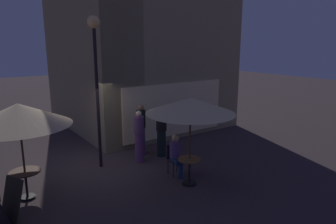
{
  "coord_description": "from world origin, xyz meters",
  "views": [
    {
      "loc": [
        -3.19,
        -8.67,
        3.84
      ],
      "look_at": [
        2.37,
        -0.84,
        1.66
      ],
      "focal_mm": 32.56,
      "sensor_mm": 36.0,
      "label": 1
    }
  ],
  "objects_px": {
    "cafe_table_0": "(189,167)",
    "patron_standing_1": "(161,133)",
    "patio_umbrella_0": "(190,106)",
    "patio_umbrella_1": "(18,115)",
    "patron_standing_2": "(139,137)",
    "patron_seated_0": "(176,153)",
    "patron_standing_3": "(141,129)",
    "cafe_chair_0": "(174,156)",
    "menu_sandwich_board": "(4,205)",
    "cafe_table_1": "(26,178)",
    "street_lamp_near_corner": "(95,58)"
  },
  "relations": [
    {
      "from": "cafe_table_0",
      "to": "patron_standing_1",
      "type": "bearing_deg",
      "value": 75.13
    },
    {
      "from": "patio_umbrella_0",
      "to": "patio_umbrella_1",
      "type": "height_order",
      "value": "patio_umbrella_1"
    },
    {
      "from": "patio_umbrella_1",
      "to": "patron_standing_2",
      "type": "distance_m",
      "value": 3.79
    },
    {
      "from": "patron_seated_0",
      "to": "patron_standing_2",
      "type": "bearing_deg",
      "value": -162.23
    },
    {
      "from": "patio_umbrella_1",
      "to": "patron_seated_0",
      "type": "distance_m",
      "value": 4.3
    },
    {
      "from": "patio_umbrella_1",
      "to": "patron_seated_0",
      "type": "relative_size",
      "value": 1.97
    },
    {
      "from": "patron_standing_2",
      "to": "patron_standing_3",
      "type": "distance_m",
      "value": 0.72
    },
    {
      "from": "patron_standing_1",
      "to": "patron_standing_3",
      "type": "xyz_separation_m",
      "value": [
        -0.49,
        0.54,
        0.08
      ]
    },
    {
      "from": "patron_standing_2",
      "to": "patio_umbrella_0",
      "type": "bearing_deg",
      "value": 45.73
    },
    {
      "from": "patron_standing_1",
      "to": "patron_standing_2",
      "type": "xyz_separation_m",
      "value": [
        -0.9,
        -0.04,
        0.04
      ]
    },
    {
      "from": "patron_seated_0",
      "to": "cafe_chair_0",
      "type": "bearing_deg",
      "value": -180.0
    },
    {
      "from": "cafe_table_0",
      "to": "patio_umbrella_1",
      "type": "relative_size",
      "value": 0.3
    },
    {
      "from": "patio_umbrella_1",
      "to": "patron_standing_1",
      "type": "height_order",
      "value": "patio_umbrella_1"
    },
    {
      "from": "patron_seated_0",
      "to": "cafe_table_0",
      "type": "bearing_deg",
      "value": 0.0
    },
    {
      "from": "patio_umbrella_0",
      "to": "cafe_chair_0",
      "type": "distance_m",
      "value": 1.87
    },
    {
      "from": "menu_sandwich_board",
      "to": "cafe_table_1",
      "type": "xyz_separation_m",
      "value": [
        0.63,
        1.03,
        0.03
      ]
    },
    {
      "from": "patio_umbrella_1",
      "to": "cafe_chair_0",
      "type": "distance_m",
      "value": 4.33
    },
    {
      "from": "patio_umbrella_0",
      "to": "patron_seated_0",
      "type": "bearing_deg",
      "value": 85.51
    },
    {
      "from": "patron_standing_1",
      "to": "patron_standing_3",
      "type": "bearing_deg",
      "value": -90.63
    },
    {
      "from": "cafe_table_0",
      "to": "patron_standing_1",
      "type": "xyz_separation_m",
      "value": [
        0.6,
        2.25,
        0.33
      ]
    },
    {
      "from": "patron_standing_3",
      "to": "cafe_table_1",
      "type": "bearing_deg",
      "value": -176.15
    },
    {
      "from": "patio_umbrella_0",
      "to": "patron_standing_3",
      "type": "xyz_separation_m",
      "value": [
        0.11,
        2.79,
        -1.31
      ]
    },
    {
      "from": "menu_sandwich_board",
      "to": "patio_umbrella_1",
      "type": "relative_size",
      "value": 0.4
    },
    {
      "from": "patio_umbrella_0",
      "to": "patron_standing_2",
      "type": "relative_size",
      "value": 1.42
    },
    {
      "from": "menu_sandwich_board",
      "to": "cafe_table_0",
      "type": "distance_m",
      "value": 4.53
    },
    {
      "from": "cafe_table_0",
      "to": "cafe_table_1",
      "type": "height_order",
      "value": "cafe_table_0"
    },
    {
      "from": "cafe_table_0",
      "to": "patron_standing_1",
      "type": "distance_m",
      "value": 2.35
    },
    {
      "from": "menu_sandwich_board",
      "to": "cafe_table_0",
      "type": "xyz_separation_m",
      "value": [
        4.47,
        -0.72,
        -0.0
      ]
    },
    {
      "from": "menu_sandwich_board",
      "to": "street_lamp_near_corner",
      "type": "bearing_deg",
      "value": 6.47
    },
    {
      "from": "cafe_table_0",
      "to": "patron_standing_2",
      "type": "xyz_separation_m",
      "value": [
        -0.31,
        2.21,
        0.37
      ]
    },
    {
      "from": "street_lamp_near_corner",
      "to": "patron_standing_3",
      "type": "relative_size",
      "value": 2.57
    },
    {
      "from": "cafe_table_1",
      "to": "patron_standing_2",
      "type": "xyz_separation_m",
      "value": [
        3.53,
        0.46,
        0.33
      ]
    },
    {
      "from": "cafe_table_0",
      "to": "cafe_chair_0",
      "type": "relative_size",
      "value": 0.82
    },
    {
      "from": "street_lamp_near_corner",
      "to": "patron_standing_2",
      "type": "relative_size",
      "value": 2.67
    },
    {
      "from": "street_lamp_near_corner",
      "to": "patron_standing_2",
      "type": "distance_m",
      "value": 2.82
    },
    {
      "from": "cafe_table_0",
      "to": "patron_standing_2",
      "type": "height_order",
      "value": "patron_standing_2"
    },
    {
      "from": "cafe_chair_0",
      "to": "patron_standing_2",
      "type": "xyz_separation_m",
      "value": [
        -0.37,
        1.39,
        0.33
      ]
    },
    {
      "from": "street_lamp_near_corner",
      "to": "patron_standing_3",
      "type": "height_order",
      "value": "street_lamp_near_corner"
    },
    {
      "from": "patio_umbrella_0",
      "to": "patio_umbrella_1",
      "type": "xyz_separation_m",
      "value": [
        -3.84,
        1.75,
        -0.06
      ]
    },
    {
      "from": "menu_sandwich_board",
      "to": "patio_umbrella_0",
      "type": "bearing_deg",
      "value": -35.09
    },
    {
      "from": "cafe_table_1",
      "to": "patron_standing_2",
      "type": "distance_m",
      "value": 3.58
    },
    {
      "from": "patio_umbrella_0",
      "to": "cafe_chair_0",
      "type": "relative_size",
      "value": 2.69
    },
    {
      "from": "patio_umbrella_1",
      "to": "patron_standing_1",
      "type": "relative_size",
      "value": 1.47
    },
    {
      "from": "cafe_table_0",
      "to": "patron_standing_3",
      "type": "relative_size",
      "value": 0.41
    },
    {
      "from": "cafe_table_0",
      "to": "cafe_chair_0",
      "type": "distance_m",
      "value": 0.83
    },
    {
      "from": "patio_umbrella_0",
      "to": "patron_seated_0",
      "type": "xyz_separation_m",
      "value": [
        0.05,
        0.68,
        -1.53
      ]
    },
    {
      "from": "cafe_table_0",
      "to": "patio_umbrella_1",
      "type": "distance_m",
      "value": 4.54
    },
    {
      "from": "cafe_table_1",
      "to": "patio_umbrella_1",
      "type": "xyz_separation_m",
      "value": [
        0.0,
        -0.0,
        1.63
      ]
    },
    {
      "from": "cafe_chair_0",
      "to": "patron_seated_0",
      "type": "height_order",
      "value": "patron_seated_0"
    },
    {
      "from": "street_lamp_near_corner",
      "to": "patron_standing_2",
      "type": "xyz_separation_m",
      "value": [
        1.19,
        -0.4,
        -2.52
      ]
    }
  ]
}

